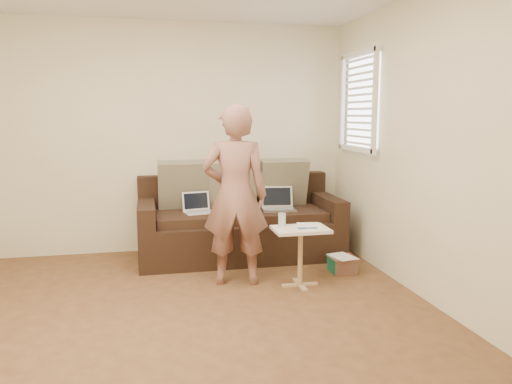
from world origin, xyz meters
TOP-DOWN VIEW (x-y plane):
  - floor at (0.00, 0.00)m, footprint 4.50×4.50m
  - wall_back at (0.00, 2.25)m, footprint 4.00×0.00m
  - wall_front at (0.00, -2.25)m, footprint 4.00×0.00m
  - wall_right at (2.00, 0.00)m, footprint 0.00×4.50m
  - window_blinds at (1.95, 1.50)m, footprint 0.12×0.88m
  - sofa at (0.70, 1.77)m, footprint 2.20×0.95m
  - pillow_left at (0.10, 1.99)m, footprint 0.55×0.29m
  - pillow_mid at (0.65, 1.97)m, footprint 0.55×0.27m
  - pillow_right at (1.25, 1.97)m, footprint 0.55×0.28m
  - laptop_silver at (1.13, 1.70)m, footprint 0.38×0.30m
  - laptop_white at (0.25, 1.73)m, footprint 0.34×0.27m
  - person at (0.50, 0.91)m, footprint 0.67×0.51m
  - side_table at (1.06, 0.69)m, footprint 0.50×0.35m
  - drinking_glass at (0.92, 0.81)m, footprint 0.07×0.07m
  - scissors at (1.10, 0.64)m, footprint 0.20×0.15m
  - paper_on_table at (1.17, 0.74)m, footprint 0.25×0.33m
  - striped_box at (1.60, 0.99)m, footprint 0.26×0.26m

SIDE VIEW (x-z plane):
  - floor at x=0.00m, z-range 0.00..0.00m
  - striped_box at x=1.60m, z-range 0.00..0.16m
  - side_table at x=1.06m, z-range 0.00..0.55m
  - sofa at x=0.70m, z-range 0.00..0.85m
  - laptop_silver at x=1.13m, z-range 0.40..0.64m
  - laptop_white at x=0.25m, z-range 0.41..0.63m
  - paper_on_table at x=1.17m, z-range 0.55..0.55m
  - scissors at x=1.10m, z-range 0.55..0.56m
  - drinking_glass at x=0.92m, z-range 0.55..0.67m
  - pillow_left at x=0.10m, z-range 0.51..1.07m
  - pillow_mid at x=0.65m, z-range 0.51..1.07m
  - pillow_right at x=1.25m, z-range 0.51..1.07m
  - person at x=0.50m, z-range 0.00..1.67m
  - wall_back at x=0.00m, z-range -0.70..3.30m
  - wall_front at x=0.00m, z-range -0.70..3.30m
  - wall_right at x=2.00m, z-range -0.95..3.55m
  - window_blinds at x=1.95m, z-range 1.16..2.24m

